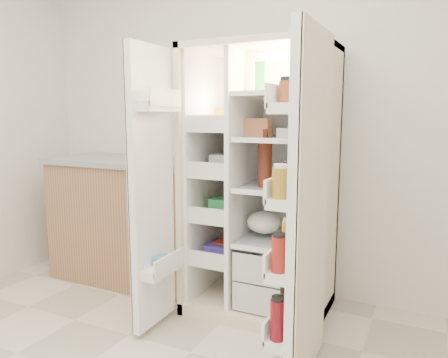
% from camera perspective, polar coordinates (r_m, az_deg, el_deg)
% --- Properties ---
extents(wall_back, '(4.00, 0.02, 2.70)m').
position_cam_1_polar(wall_back, '(3.27, 5.18, 8.59)').
color(wall_back, silver).
rests_on(wall_back, floor).
extents(refrigerator, '(0.92, 0.70, 1.80)m').
position_cam_1_polar(refrigerator, '(2.95, 5.54, -3.29)').
color(refrigerator, beige).
rests_on(refrigerator, floor).
extents(freezer_door, '(0.15, 0.40, 1.72)m').
position_cam_1_polar(freezer_door, '(2.63, -9.63, -1.55)').
color(freezer_door, white).
rests_on(freezer_door, floor).
extents(fridge_door, '(0.17, 0.58, 1.72)m').
position_cam_1_polar(fridge_door, '(2.14, 10.86, -4.44)').
color(fridge_door, white).
rests_on(fridge_door, floor).
extents(kitchen_counter, '(1.38, 0.74, 1.00)m').
position_cam_1_polar(kitchen_counter, '(3.58, -11.43, -5.21)').
color(kitchen_counter, '#98704C').
rests_on(kitchen_counter, floor).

